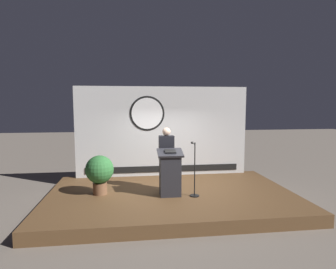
{
  "coord_description": "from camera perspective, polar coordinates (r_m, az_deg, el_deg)",
  "views": [
    {
      "loc": [
        -1.05,
        -7.28,
        2.63
      ],
      "look_at": [
        -0.06,
        0.15,
        1.82
      ],
      "focal_mm": 30.54,
      "sensor_mm": 36.0,
      "label": 1
    }
  ],
  "objects": [
    {
      "name": "ground_plane",
      "position": [
        7.81,
        0.6,
        -13.52
      ],
      "size": [
        40.0,
        40.0,
        0.0
      ],
      "primitive_type": "plane",
      "color": "#6B6056"
    },
    {
      "name": "stage_platform",
      "position": [
        7.76,
        0.6,
        -12.48
      ],
      "size": [
        6.4,
        4.0,
        0.3
      ],
      "primitive_type": "cube",
      "color": "brown",
      "rests_on": "ground"
    },
    {
      "name": "banner_display",
      "position": [
        9.23,
        -1.09,
        0.6
      ],
      "size": [
        5.53,
        0.12,
        2.88
      ],
      "color": "silver",
      "rests_on": "stage_platform"
    },
    {
      "name": "podium",
      "position": [
        7.31,
        0.42,
        -7.73
      ],
      "size": [
        0.64,
        0.5,
        1.19
      ],
      "color": "#26262B",
      "rests_on": "stage_platform"
    },
    {
      "name": "speaker_person",
      "position": [
        7.71,
        -0.32,
        -4.77
      ],
      "size": [
        0.4,
        0.26,
        1.7
      ],
      "color": "black",
      "rests_on": "stage_platform"
    },
    {
      "name": "microphone_stand",
      "position": [
        7.34,
        5.25,
        -8.54
      ],
      "size": [
        0.24,
        0.48,
        1.37
      ],
      "color": "black",
      "rests_on": "stage_platform"
    },
    {
      "name": "potted_plant",
      "position": [
        7.61,
        -13.5,
        -7.13
      ],
      "size": [
        0.72,
        0.72,
        1.01
      ],
      "color": "brown",
      "rests_on": "stage_platform"
    }
  ]
}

